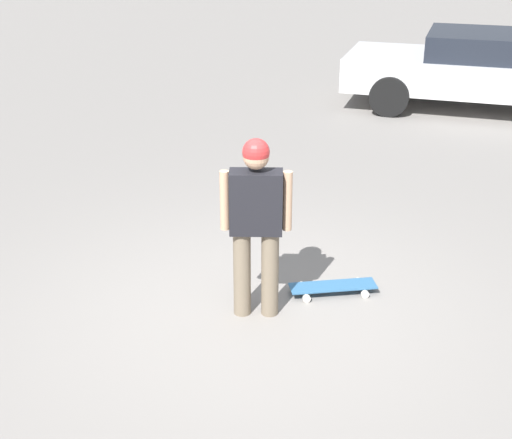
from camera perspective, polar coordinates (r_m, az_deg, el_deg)
ground_plane at (r=6.28m, az=0.00°, el=-7.46°), size 220.00×220.00×0.00m
person at (r=5.86m, az=0.00°, el=0.18°), size 0.55×0.36×1.59m
skateboard at (r=6.58m, az=6.17°, el=-5.38°), size 0.78×0.61×0.08m
car_parked_near at (r=13.07m, az=17.60°, el=11.45°), size 4.74×2.52×1.32m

